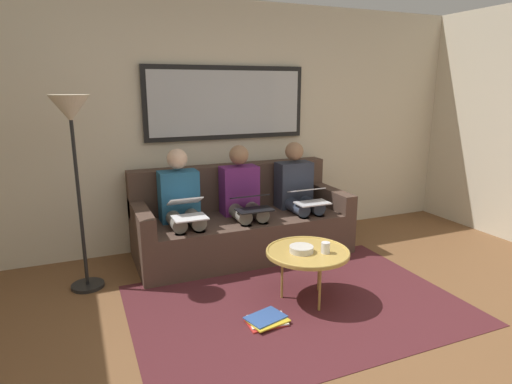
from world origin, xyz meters
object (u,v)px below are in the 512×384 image
Objects in this scene: cup at (326,248)px; coffee_table at (308,252)px; bowl at (301,249)px; magazine_stack at (267,320)px; laptop_white at (187,208)px; person_middle at (243,198)px; person_right at (181,204)px; standing_lamp at (72,131)px; person_left at (298,192)px; laptop_silver at (309,196)px; laptop_black at (252,202)px; framed_mirror at (227,103)px; couch at (241,224)px.

coffee_table is at bearing -40.24° from cup.
bowl is 0.59× the size of magazine_stack.
person_middle is at bearing -160.51° from laptop_white.
coffee_table is at bearing 129.31° from laptop_white.
person_right reaches higher than laptop_white.
laptop_white reaches higher than cup.
standing_lamp is at bearing -1.74° from laptop_white.
standing_lamp is (1.21, -1.16, 1.35)m from magazine_stack.
person_left is at bearing -114.55° from coffee_table.
person_left is at bearing -108.51° from cup.
laptop_silver is at bearing 169.15° from person_right.
standing_lamp reaches higher than person_right.
laptop_black is at bearing 21.21° from person_left.
cup is at bearing 124.85° from person_right.
cup is at bearing 102.74° from laptop_black.
framed_mirror is 1.16m from laptop_black.
couch reaches higher than laptop_black.
magazine_stack is at bearing 48.64° from laptop_silver.
laptop_black is at bearing 178.05° from laptop_white.
laptop_silver is (-0.42, -1.00, 0.15)m from cup.
couch reaches higher than laptop_white.
cup is 0.08× the size of person_right.
bowl reaches higher than magazine_stack.
magazine_stack is (0.34, 1.82, -1.53)m from framed_mirror.
laptop_white is at bearing -0.84° from laptop_silver.
person_left and person_right have the same top height.
framed_mirror is 5.22× the size of laptop_silver.
bowl is 1.35m from person_right.
cup is 0.19m from bowl.
bowl is 0.17× the size of person_left.
person_left is at bearing -174.81° from standing_lamp.
laptop_silver is at bearing 132.35° from framed_mirror.
person_left reaches higher than laptop_black.
cup is 0.28× the size of magazine_stack.
person_right is 0.69× the size of standing_lamp.
person_middle is at bearing 90.00° from couch.
person_left is (-0.58, -1.15, 0.16)m from bowl.
laptop_black is (0.22, -0.99, 0.15)m from cup.
standing_lamp reaches higher than laptop_black.
person_middle is at bearing -104.05° from magazine_stack.
coffee_table is at bearing 179.51° from bowl.
person_middle reaches higher than magazine_stack.
laptop_silver is 2.31m from standing_lamp.
person_middle is 0.69× the size of standing_lamp.
bowl is 0.17× the size of person_right.
person_middle is at bearing -172.69° from standing_lamp.
magazine_stack is (0.56, 0.12, -0.45)m from cup.
laptop_black reaches higher than bowl.
person_left is (-0.42, -1.24, 0.14)m from cup.
coffee_table is 2.08× the size of magazine_stack.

